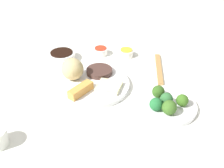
% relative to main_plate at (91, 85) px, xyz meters
% --- Properties ---
extents(tabletop, '(2.20, 2.20, 0.02)m').
position_rel_main_plate_xyz_m(tabletop, '(0.00, -0.04, -0.02)').
color(tabletop, white).
rests_on(tabletop, ground).
extents(main_plate, '(0.27, 0.27, 0.02)m').
position_rel_main_plate_xyz_m(main_plate, '(0.00, 0.00, 0.00)').
color(main_plate, white).
rests_on(main_plate, tabletop).
extents(rice_scoop, '(0.08, 0.08, 0.08)m').
position_rel_main_plate_xyz_m(rice_scoop, '(-0.06, 0.04, 0.05)').
color(rice_scoop, tan).
rests_on(rice_scoop, main_plate).
extents(spring_roll, '(0.09, 0.09, 0.03)m').
position_rel_main_plate_xyz_m(spring_roll, '(-0.04, -0.06, 0.02)').
color(spring_roll, gold).
rests_on(spring_roll, main_plate).
extents(crab_rangoon_wonton, '(0.10, 0.10, 0.01)m').
position_rel_main_plate_xyz_m(crab_rangoon_wonton, '(0.06, -0.04, 0.01)').
color(crab_rangoon_wonton, beige).
rests_on(crab_rangoon_wonton, main_plate).
extents(stir_fry_heap, '(0.09, 0.09, 0.02)m').
position_rel_main_plate_xyz_m(stir_fry_heap, '(0.04, 0.06, 0.02)').
color(stir_fry_heap, '#452E28').
rests_on(stir_fry_heap, main_plate).
extents(broccoli_plate, '(0.20, 0.20, 0.01)m').
position_rel_main_plate_xyz_m(broccoli_plate, '(0.23, -0.15, -0.00)').
color(broccoli_plate, white).
rests_on(broccoli_plate, tabletop).
extents(broccoli_floret_0, '(0.04, 0.04, 0.04)m').
position_rel_main_plate_xyz_m(broccoli_floret_0, '(0.23, -0.15, 0.03)').
color(broccoli_floret_0, '#2F6835').
rests_on(broccoli_floret_0, broccoli_plate).
extents(broccoli_floret_1, '(0.04, 0.04, 0.04)m').
position_rel_main_plate_xyz_m(broccoli_floret_1, '(0.22, -0.19, 0.03)').
color(broccoli_floret_1, '#396423').
rests_on(broccoli_floret_1, broccoli_plate).
extents(broccoli_floret_2, '(0.04, 0.04, 0.04)m').
position_rel_main_plate_xyz_m(broccoli_floret_2, '(0.19, -0.17, 0.03)').
color(broccoli_floret_2, '#216934').
rests_on(broccoli_floret_2, broccoli_plate).
extents(broccoli_floret_3, '(0.04, 0.04, 0.04)m').
position_rel_main_plate_xyz_m(broccoli_floret_3, '(0.27, -0.16, 0.03)').
color(broccoli_floret_3, '#3B691F').
rests_on(broccoli_floret_3, broccoli_plate).
extents(broccoli_floret_4, '(0.04, 0.04, 0.04)m').
position_rel_main_plate_xyz_m(broccoli_floret_4, '(0.21, -0.11, 0.03)').
color(broccoli_floret_4, '#30571D').
rests_on(broccoli_floret_4, broccoli_plate).
extents(soy_sauce_bowl, '(0.11, 0.11, 0.03)m').
position_rel_main_plate_xyz_m(soy_sauce_bowl, '(-0.10, 0.21, 0.01)').
color(soy_sauce_bowl, white).
rests_on(soy_sauce_bowl, tabletop).
extents(soy_sauce_bowl_liquid, '(0.09, 0.09, 0.00)m').
position_rel_main_plate_xyz_m(soy_sauce_bowl_liquid, '(-0.10, 0.21, 0.03)').
color(soy_sauce_bowl_liquid, black).
rests_on(soy_sauce_bowl_liquid, soy_sauce_bowl).
extents(sauce_ramekin_sweet_and_sour, '(0.06, 0.06, 0.03)m').
position_rel_main_plate_xyz_m(sauce_ramekin_sweet_and_sour, '(0.06, 0.23, 0.01)').
color(sauce_ramekin_sweet_and_sour, white).
rests_on(sauce_ramekin_sweet_and_sour, tabletop).
extents(sauce_ramekin_sweet_and_sour_liquid, '(0.05, 0.05, 0.00)m').
position_rel_main_plate_xyz_m(sauce_ramekin_sweet_and_sour_liquid, '(0.06, 0.23, 0.02)').
color(sauce_ramekin_sweet_and_sour_liquid, red).
rests_on(sauce_ramekin_sweet_and_sour_liquid, sauce_ramekin_sweet_and_sour).
extents(sauce_ramekin_hot_mustard, '(0.06, 0.06, 0.03)m').
position_rel_main_plate_xyz_m(sauce_ramekin_hot_mustard, '(0.16, 0.20, 0.01)').
color(sauce_ramekin_hot_mustard, white).
rests_on(sauce_ramekin_hot_mustard, tabletop).
extents(sauce_ramekin_hot_mustard_liquid, '(0.05, 0.05, 0.00)m').
position_rel_main_plate_xyz_m(sauce_ramekin_hot_mustard_liquid, '(0.16, 0.20, 0.02)').
color(sauce_ramekin_hot_mustard_liquid, yellow).
rests_on(sauce_ramekin_hot_mustard_liquid, sauce_ramekin_hot_mustard).
extents(chopsticks_pair, '(0.06, 0.22, 0.01)m').
position_rel_main_plate_xyz_m(chopsticks_pair, '(0.27, 0.08, -0.00)').
color(chopsticks_pair, '#AA7D47').
rests_on(chopsticks_pair, tabletop).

